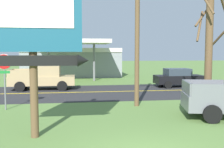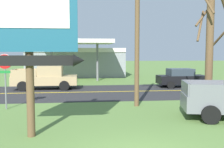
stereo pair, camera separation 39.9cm
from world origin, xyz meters
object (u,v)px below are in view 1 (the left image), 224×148
(car_black_near_lane, at_px, (178,78))
(utility_pole, at_px, (137,28))
(bare_tree, at_px, (209,36))
(stop_sign, at_px, (4,72))
(motel_sign, at_px, (34,30))
(pickup_tan_on_road, at_px, (43,78))
(gas_station, at_px, (72,61))

(car_black_near_lane, bearing_deg, utility_pole, -126.78)
(bare_tree, bearing_deg, stop_sign, 175.18)
(utility_pole, bearing_deg, stop_sign, -179.97)
(utility_pole, bearing_deg, motel_sign, -134.28)
(stop_sign, xyz_separation_m, pickup_tan_on_road, (1.06, 7.44, -1.06))
(stop_sign, relative_size, bare_tree, 0.39)
(utility_pole, bearing_deg, gas_station, 101.36)
(bare_tree, height_order, pickup_tan_on_road, bare_tree)
(motel_sign, xyz_separation_m, utility_pole, (4.81, 4.93, 0.62))
(stop_sign, relative_size, utility_pole, 0.36)
(gas_station, distance_m, car_black_near_lane, 15.09)
(gas_station, relative_size, car_black_near_lane, 2.86)
(motel_sign, height_order, bare_tree, bare_tree)
(motel_sign, bearing_deg, bare_tree, 24.99)
(bare_tree, distance_m, pickup_tan_on_road, 13.24)
(motel_sign, distance_m, bare_tree, 9.49)
(gas_station, distance_m, pickup_tan_on_road, 11.99)
(pickup_tan_on_road, bearing_deg, utility_pole, -50.87)
(bare_tree, bearing_deg, utility_pole, 166.30)
(gas_station, height_order, pickup_tan_on_road, gas_station)
(bare_tree, height_order, gas_station, bare_tree)
(bare_tree, bearing_deg, gas_station, 110.81)
(stop_sign, xyz_separation_m, bare_tree, (10.90, -0.92, 1.88))
(pickup_tan_on_road, xyz_separation_m, car_black_near_lane, (11.61, 0.00, -0.13))
(utility_pole, xyz_separation_m, bare_tree, (3.79, -0.92, -0.50))
(pickup_tan_on_road, relative_size, car_black_near_lane, 1.24)
(pickup_tan_on_road, height_order, car_black_near_lane, pickup_tan_on_road)
(gas_station, relative_size, pickup_tan_on_road, 2.31)
(motel_sign, bearing_deg, utility_pole, 45.72)
(motel_sign, bearing_deg, gas_station, 87.73)
(motel_sign, bearing_deg, stop_sign, 115.08)
(stop_sign, xyz_separation_m, car_black_near_lane, (12.67, 7.44, -1.20))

